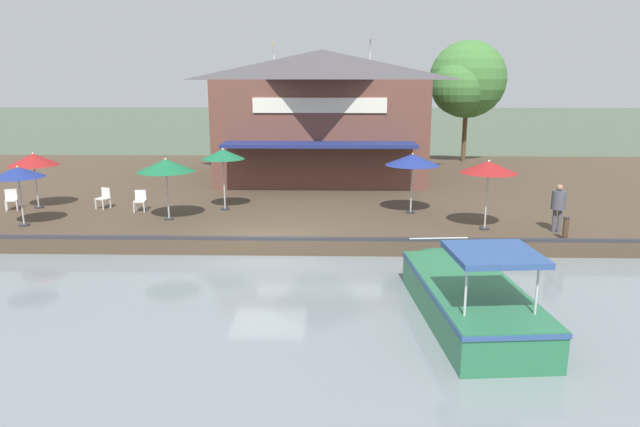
% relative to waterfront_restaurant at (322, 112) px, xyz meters
% --- Properties ---
extents(ground_plane, '(220.00, 220.00, 0.00)m').
position_rel_waterfront_restaurant_xyz_m(ground_plane, '(13.92, -1.52, -4.07)').
color(ground_plane, '#4C5B47').
extents(quay_deck, '(22.00, 56.00, 0.60)m').
position_rel_waterfront_restaurant_xyz_m(quay_deck, '(2.92, -1.52, -3.77)').
color(quay_deck, '#4C3D2D').
rests_on(quay_deck, ground).
extents(quay_edge_fender, '(0.20, 50.40, 0.10)m').
position_rel_waterfront_restaurant_xyz_m(quay_edge_fender, '(13.82, -1.52, -3.42)').
color(quay_edge_fender, '#2D2D33').
rests_on(quay_edge_fender, quay_deck).
extents(waterfront_restaurant, '(12.04, 10.97, 7.38)m').
position_rel_waterfront_restaurant_xyz_m(waterfront_restaurant, '(0.00, 0.00, 0.00)').
color(waterfront_restaurant, brown).
rests_on(waterfront_restaurant, quay_deck).
extents(patio_umbrella_mid_patio_left, '(1.73, 1.73, 2.53)m').
position_rel_waterfront_restaurant_xyz_m(patio_umbrella_mid_patio_left, '(9.29, -3.78, -1.19)').
color(patio_umbrella_mid_patio_left, '#B7B7B7').
rests_on(patio_umbrella_mid_patio_left, quay_deck).
extents(patio_umbrella_mid_patio_right, '(1.98, 1.98, 2.31)m').
position_rel_waterfront_restaurant_xyz_m(patio_umbrella_mid_patio_right, '(9.16, -11.60, -1.45)').
color(patio_umbrella_mid_patio_right, '#B7B7B7').
rests_on(patio_umbrella_mid_patio_right, quay_deck).
extents(patio_umbrella_back_row, '(2.13, 2.13, 2.41)m').
position_rel_waterfront_restaurant_xyz_m(patio_umbrella_back_row, '(9.73, 3.75, -1.32)').
color(patio_umbrella_back_row, '#B7B7B7').
rests_on(patio_umbrella_back_row, quay_deck).
extents(patio_umbrella_by_entrance, '(1.81, 1.81, 2.21)m').
position_rel_waterfront_restaurant_xyz_m(patio_umbrella_by_entrance, '(12.13, -10.62, -1.50)').
color(patio_umbrella_by_entrance, '#B7B7B7').
rests_on(patio_umbrella_by_entrance, quay_deck).
extents(patio_umbrella_far_corner, '(2.15, 2.15, 2.35)m').
position_rel_waterfront_restaurant_xyz_m(patio_umbrella_far_corner, '(11.04, -5.60, -1.39)').
color(patio_umbrella_far_corner, '#B7B7B7').
rests_on(patio_umbrella_far_corner, quay_deck).
extents(patio_umbrella_near_quay_edge, '(1.97, 1.97, 2.49)m').
position_rel_waterfront_restaurant_xyz_m(patio_umbrella_near_quay_edge, '(12.24, 6.06, -1.24)').
color(patio_umbrella_near_quay_edge, '#B7B7B7').
rests_on(patio_umbrella_near_quay_edge, quay_deck).
extents(cafe_chair_far_corner_seat, '(0.58, 0.58, 0.85)m').
position_rel_waterfront_restaurant_xyz_m(cafe_chair_far_corner_seat, '(9.57, -12.48, -2.99)').
color(cafe_chair_far_corner_seat, white).
rests_on(cafe_chair_far_corner_seat, quay_deck).
extents(cafe_chair_under_first_umbrella, '(0.58, 0.58, 0.85)m').
position_rel_waterfront_restaurant_xyz_m(cafe_chair_under_first_umbrella, '(9.17, -8.82, -2.99)').
color(cafe_chair_under_first_umbrella, white).
rests_on(cafe_chair_under_first_umbrella, quay_deck).
extents(cafe_chair_facing_river, '(0.48, 0.48, 0.85)m').
position_rel_waterfront_restaurant_xyz_m(cafe_chair_facing_river, '(9.66, -7.14, -2.99)').
color(cafe_chair_facing_river, white).
rests_on(cafe_chair_facing_river, quay_deck).
extents(person_near_entrance, '(0.48, 0.48, 1.69)m').
position_rel_waterfront_restaurant_xyz_m(person_near_entrance, '(12.54, 8.46, -2.41)').
color(person_near_entrance, '#4C4C56').
rests_on(person_near_entrance, quay_deck).
extents(motorboat_nearest_quay, '(6.71, 2.65, 2.14)m').
position_rel_waterfront_restaurant_xyz_m(motorboat_nearest_quay, '(18.43, 3.93, -3.45)').
color(motorboat_nearest_quay, '#287047').
rests_on(motorboat_nearest_quay, river_water).
extents(mooring_post, '(0.22, 0.22, 0.78)m').
position_rel_waterfront_restaurant_xyz_m(mooring_post, '(13.57, 8.37, -3.07)').
color(mooring_post, '#473323').
rests_on(mooring_post, quay_deck).
extents(tree_downstream_bank, '(5.12, 4.88, 7.69)m').
position_rel_waterfront_restaurant_xyz_m(tree_downstream_bank, '(-5.28, 9.00, 1.65)').
color(tree_downstream_bank, brown).
rests_on(tree_downstream_bank, quay_deck).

